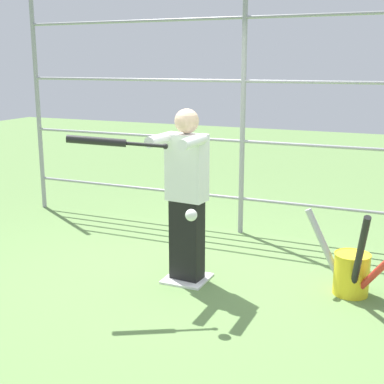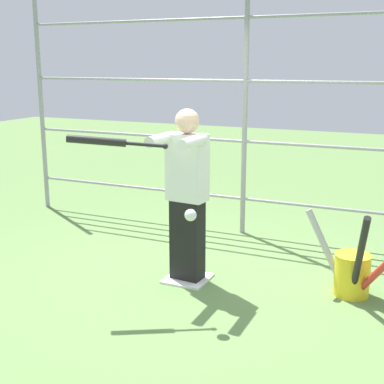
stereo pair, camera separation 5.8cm
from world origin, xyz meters
TOP-DOWN VIEW (x-y plane):
  - ground_plane at (0.00, 0.00)m, footprint 24.00×24.00m
  - home_plate at (0.00, 0.00)m, footprint 0.40×0.40m
  - fence_backstop at (0.00, -1.60)m, footprint 5.99×0.06m
  - batter at (0.00, 0.02)m, footprint 0.42×0.57m
  - baseball_bat_swinging at (0.44, 0.66)m, footprint 0.76×0.42m
  - softball_in_flight at (-0.33, 0.66)m, footprint 0.10×0.10m
  - bat_bucket at (-1.48, -0.26)m, footprint 0.91×0.63m

SIDE VIEW (x-z plane):
  - ground_plane at x=0.00m, z-range 0.00..0.00m
  - home_plate at x=0.00m, z-range 0.00..0.02m
  - bat_bucket at x=-1.48m, z-range -0.20..0.66m
  - softball_in_flight at x=-0.33m, z-range 0.81..0.90m
  - batter at x=0.00m, z-range 0.07..1.69m
  - baseball_bat_swinging at x=0.44m, z-range 1.33..1.46m
  - fence_backstop at x=0.00m, z-range 0.00..2.94m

